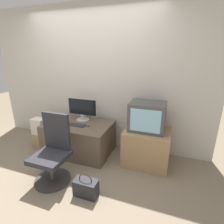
{
  "coord_description": "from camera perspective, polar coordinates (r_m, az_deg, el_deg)",
  "views": [
    {
      "loc": [
        1.45,
        -1.68,
        1.77
      ],
      "look_at": [
        0.51,
        0.97,
        0.81
      ],
      "focal_mm": 28.0,
      "sensor_mm": 36.0,
      "label": 1
    }
  ],
  "objects": [
    {
      "name": "ground_plane",
      "position": [
        2.84,
        -17.58,
        -20.81
      ],
      "size": [
        12.0,
        12.0,
        0.0
      ],
      "primitive_type": "plane",
      "color": "#7F705B"
    },
    {
      "name": "crt_tv",
      "position": [
        2.8,
        11.46,
        -1.41
      ],
      "size": [
        0.55,
        0.43,
        0.45
      ],
      "color": "#474747",
      "rests_on": "side_stand"
    },
    {
      "name": "cardboard_box_upper",
      "position": [
        3.64,
        -22.72,
        -4.29
      ],
      "size": [
        0.25,
        0.18,
        0.3
      ],
      "color": "beige",
      "rests_on": "cardboard_box_lower"
    },
    {
      "name": "mouse",
      "position": [
        3.04,
        -7.82,
        -4.41
      ],
      "size": [
        0.05,
        0.04,
        0.03
      ],
      "color": "#4C4C51",
      "rests_on": "desk"
    },
    {
      "name": "main_monitor",
      "position": [
        3.27,
        -9.64,
        0.84
      ],
      "size": [
        0.58,
        0.23,
        0.42
      ],
      "color": "#B2B2B7",
      "rests_on": "desk"
    },
    {
      "name": "side_stand",
      "position": [
        3.0,
        11.18,
        -11.06
      ],
      "size": [
        0.72,
        0.58,
        0.59
      ],
      "color": "#A37F56",
      "rests_on": "ground_plane"
    },
    {
      "name": "keyboard",
      "position": [
        3.14,
        -11.84,
        -4.09
      ],
      "size": [
        0.37,
        0.12,
        0.01
      ],
      "color": "#2D2D2D",
      "rests_on": "desk"
    },
    {
      "name": "cardboard_box_lower",
      "position": [
        3.75,
        -22.16,
        -8.43
      ],
      "size": [
        0.27,
        0.2,
        0.28
      ],
      "color": "#A3845B",
      "rests_on": "ground_plane"
    },
    {
      "name": "office_chair",
      "position": [
        2.68,
        -18.77,
        -12.88
      ],
      "size": [
        0.51,
        0.51,
        0.98
      ],
      "color": "#333333",
      "rests_on": "ground_plane"
    },
    {
      "name": "wall_back",
      "position": [
        3.37,
        -6.15,
        10.67
      ],
      "size": [
        4.4,
        0.05,
        2.6
      ],
      "color": "beige",
      "rests_on": "ground_plane"
    },
    {
      "name": "handbag",
      "position": [
        2.48,
        -8.51,
        -23.21
      ],
      "size": [
        0.31,
        0.16,
        0.33
      ],
      "color": "#232328",
      "rests_on": "ground_plane"
    },
    {
      "name": "desk",
      "position": [
        3.32,
        -10.65,
        -8.17
      ],
      "size": [
        1.18,
        0.77,
        0.56
      ],
      "color": "brown",
      "rests_on": "ground_plane"
    }
  ]
}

